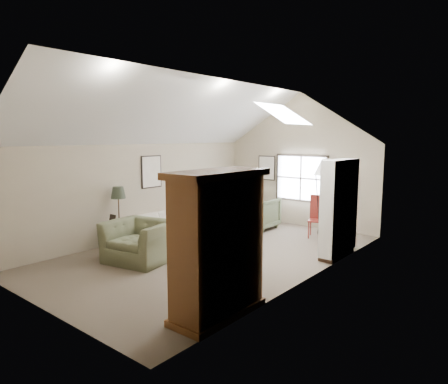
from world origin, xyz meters
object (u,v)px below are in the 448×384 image
Objects in this scene: sofa at (162,224)px; armchair_near at (140,241)px; armchair_far at (259,213)px; armoire at (218,245)px; side_chair at (317,217)px; coffee_table at (219,241)px; side_table at (113,237)px.

sofa is 1.61× the size of armchair_near.
armchair_far is at bearing -34.69° from sofa.
side_chair is at bearing 100.62° from armoire.
armchair_far is at bearing 103.14° from coffee_table.
armchair_far is at bearing 163.12° from side_chair.
armchair_far is 1.84m from side_chair.
side_chair is at bearing -179.15° from armchair_far.
sofa is at bearing 176.43° from coffee_table.
side_table is (-4.38, 1.21, -0.83)m from armoire.
armchair_near is (-3.03, 0.96, -0.66)m from armoire.
side_chair reaches higher than sofa.
armchair_near is at bearing -134.64° from side_chair.
sofa is 2.86m from armchair_far.
coffee_table is at bearing 34.41° from side_table.
armoire is 3.59m from coffee_table.
armchair_near is at bearing -114.85° from coffee_table.
side_table is (-1.35, 0.24, -0.17)m from armchair_near.
side_chair reaches higher than armchair_far.
sofa is at bearing 55.51° from armchair_far.
sofa is 1.60m from side_table.
armoire is 5.96m from armchair_far.
side_table is 0.48× the size of side_chair.
sofa is at bearing 147.34° from armoire.
coffee_table is at bearing 53.57° from armchair_near.
coffee_table is at bearing 101.51° from armchair_far.
armoire is 5.40m from side_chair.
coffee_table is 1.69× the size of side_table.
side_table is at bearing 67.19° from armchair_far.
coffee_table is at bearing -134.91° from side_chair.
coffee_table is (2.14, -0.13, -0.08)m from sofa.
side_chair is (3.39, 2.48, 0.25)m from sofa.
side_chair is (2.04, 4.32, 0.13)m from armchair_near.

